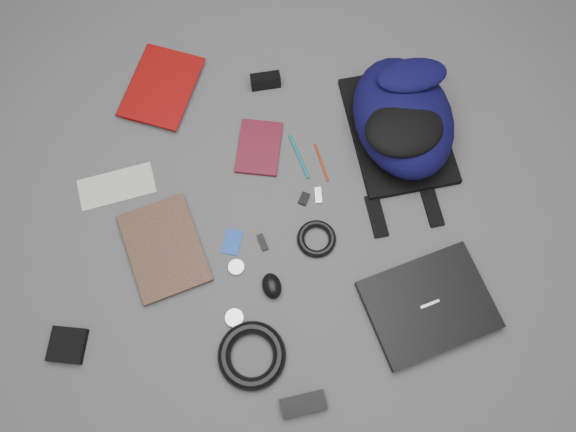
{
  "coord_description": "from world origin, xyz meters",
  "views": [
    {
      "loc": [
        -0.01,
        -0.52,
        1.53
      ],
      "look_at": [
        0.0,
        0.0,
        0.02
      ],
      "focal_mm": 35.0,
      "sensor_mm": 36.0,
      "label": 1
    }
  ],
  "objects_px": {
    "laptop": "(428,305)",
    "power_brick": "(303,404)",
    "dvd_case": "(259,147)",
    "compact_camera": "(265,81)",
    "pouch": "(67,345)",
    "mouse": "(272,286)",
    "backpack": "(403,117)",
    "comic_book": "(130,261)",
    "textbook_red": "(132,79)"
  },
  "relations": [
    {
      "from": "dvd_case",
      "to": "pouch",
      "type": "distance_m",
      "value": 0.76
    },
    {
      "from": "compact_camera",
      "to": "pouch",
      "type": "height_order",
      "value": "compact_camera"
    },
    {
      "from": "backpack",
      "to": "comic_book",
      "type": "height_order",
      "value": "backpack"
    },
    {
      "from": "power_brick",
      "to": "pouch",
      "type": "relative_size",
      "value": 1.26
    },
    {
      "from": "laptop",
      "to": "comic_book",
      "type": "xyz_separation_m",
      "value": [
        -0.82,
        0.13,
        -0.01
      ]
    },
    {
      "from": "dvd_case",
      "to": "mouse",
      "type": "distance_m",
      "value": 0.43
    },
    {
      "from": "laptop",
      "to": "power_brick",
      "type": "distance_m",
      "value": 0.42
    },
    {
      "from": "mouse",
      "to": "power_brick",
      "type": "bearing_deg",
      "value": -90.39
    },
    {
      "from": "comic_book",
      "to": "power_brick",
      "type": "distance_m",
      "value": 0.61
    },
    {
      "from": "textbook_red",
      "to": "backpack",
      "type": "bearing_deg",
      "value": 4.56
    },
    {
      "from": "textbook_red",
      "to": "pouch",
      "type": "height_order",
      "value": "textbook_red"
    },
    {
      "from": "backpack",
      "to": "laptop",
      "type": "distance_m",
      "value": 0.54
    },
    {
      "from": "textbook_red",
      "to": "comic_book",
      "type": "xyz_separation_m",
      "value": [
        0.04,
        -0.58,
        -0.0
      ]
    },
    {
      "from": "backpack",
      "to": "laptop",
      "type": "xyz_separation_m",
      "value": [
        0.04,
        -0.53,
        -0.08
      ]
    },
    {
      "from": "laptop",
      "to": "pouch",
      "type": "distance_m",
      "value": 0.97
    },
    {
      "from": "comic_book",
      "to": "dvd_case",
      "type": "relative_size",
      "value": 1.57
    },
    {
      "from": "backpack",
      "to": "dvd_case",
      "type": "distance_m",
      "value": 0.43
    },
    {
      "from": "comic_book",
      "to": "pouch",
      "type": "distance_m",
      "value": 0.27
    },
    {
      "from": "textbook_red",
      "to": "mouse",
      "type": "relative_size",
      "value": 3.64
    },
    {
      "from": "textbook_red",
      "to": "power_brick",
      "type": "distance_m",
      "value": 1.09
    },
    {
      "from": "backpack",
      "to": "compact_camera",
      "type": "distance_m",
      "value": 0.44
    },
    {
      "from": "laptop",
      "to": "backpack",
      "type": "bearing_deg",
      "value": 74.32
    },
    {
      "from": "laptop",
      "to": "mouse",
      "type": "relative_size",
      "value": 4.44
    },
    {
      "from": "pouch",
      "to": "comic_book",
      "type": "bearing_deg",
      "value": 57.28
    },
    {
      "from": "power_brick",
      "to": "backpack",
      "type": "bearing_deg",
      "value": 56.83
    },
    {
      "from": "backpack",
      "to": "dvd_case",
      "type": "bearing_deg",
      "value": 176.35
    },
    {
      "from": "laptop",
      "to": "textbook_red",
      "type": "bearing_deg",
      "value": 120.0
    },
    {
      "from": "dvd_case",
      "to": "textbook_red",
      "type": "bearing_deg",
      "value": 156.38
    },
    {
      "from": "laptop",
      "to": "pouch",
      "type": "xyz_separation_m",
      "value": [
        -0.97,
        -0.09,
        -0.0
      ]
    },
    {
      "from": "dvd_case",
      "to": "mouse",
      "type": "relative_size",
      "value": 2.4
    },
    {
      "from": "backpack",
      "to": "pouch",
      "type": "relative_size",
      "value": 4.76
    },
    {
      "from": "comic_book",
      "to": "backpack",
      "type": "bearing_deg",
      "value": 6.22
    },
    {
      "from": "dvd_case",
      "to": "power_brick",
      "type": "height_order",
      "value": "power_brick"
    },
    {
      "from": "pouch",
      "to": "laptop",
      "type": "bearing_deg",
      "value": 5.61
    },
    {
      "from": "mouse",
      "to": "compact_camera",
      "type": "bearing_deg",
      "value": 76.6
    },
    {
      "from": "dvd_case",
      "to": "pouch",
      "type": "relative_size",
      "value": 1.9
    },
    {
      "from": "comic_book",
      "to": "dvd_case",
      "type": "distance_m",
      "value": 0.5
    },
    {
      "from": "compact_camera",
      "to": "power_brick",
      "type": "bearing_deg",
      "value": -92.93
    },
    {
      "from": "mouse",
      "to": "laptop",
      "type": "bearing_deg",
      "value": -22.61
    },
    {
      "from": "laptop",
      "to": "power_brick",
      "type": "bearing_deg",
      "value": -164.22
    },
    {
      "from": "comic_book",
      "to": "dvd_case",
      "type": "xyz_separation_m",
      "value": [
        0.36,
        0.35,
        -0.0
      ]
    },
    {
      "from": "laptop",
      "to": "textbook_red",
      "type": "height_order",
      "value": "laptop"
    },
    {
      "from": "dvd_case",
      "to": "comic_book",
      "type": "bearing_deg",
      "value": -128.92
    },
    {
      "from": "laptop",
      "to": "mouse",
      "type": "height_order",
      "value": "mouse"
    },
    {
      "from": "textbook_red",
      "to": "pouch",
      "type": "bearing_deg",
      "value": -80.19
    },
    {
      "from": "power_brick",
      "to": "pouch",
      "type": "height_order",
      "value": "power_brick"
    },
    {
      "from": "compact_camera",
      "to": "comic_book",
      "type": "bearing_deg",
      "value": -132.56
    },
    {
      "from": "dvd_case",
      "to": "compact_camera",
      "type": "height_order",
      "value": "compact_camera"
    },
    {
      "from": "backpack",
      "to": "textbook_red",
      "type": "xyz_separation_m",
      "value": [
        -0.82,
        0.18,
        -0.08
      ]
    },
    {
      "from": "textbook_red",
      "to": "dvd_case",
      "type": "bearing_deg",
      "value": -13.29
    }
  ]
}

